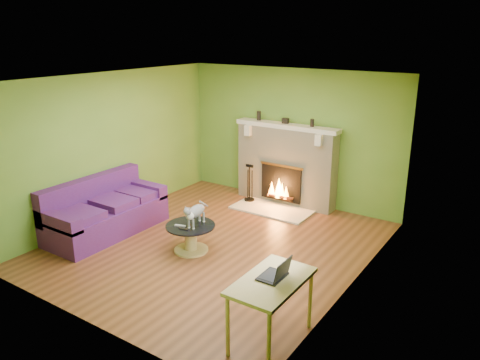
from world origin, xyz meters
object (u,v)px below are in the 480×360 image
object	(u,v)px
sofa	(104,212)
desk	(271,287)
coffee_table	(191,236)
cat	(196,214)

from	to	relation	value
sofa	desk	bearing A→B (deg)	-14.53
sofa	coffee_table	size ratio (longest dim) A/B	2.68
desk	sofa	bearing A→B (deg)	165.47
desk	coffee_table	bearing A→B (deg)	150.10
sofa	desk	world-z (taller)	sofa
sofa	cat	world-z (taller)	sofa
desk	cat	world-z (taller)	cat
coffee_table	desk	bearing A→B (deg)	-29.90
sofa	desk	distance (m)	3.95
sofa	coffee_table	bearing A→B (deg)	8.18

